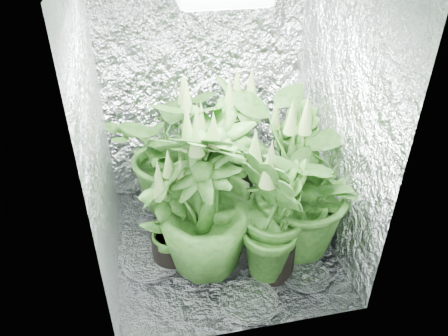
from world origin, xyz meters
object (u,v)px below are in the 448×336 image
at_px(plant_e, 297,186).
at_px(plant_h, 212,183).
at_px(plant_b, 236,140).
at_px(plant_c, 289,162).
at_px(plant_a, 178,149).
at_px(plant_g, 275,215).
at_px(plant_f, 168,217).
at_px(plant_d, 205,202).
at_px(circulation_fan, 273,172).

distance_m(plant_e, plant_h, 0.60).
distance_m(plant_b, plant_c, 0.48).
bearing_deg(plant_a, plant_g, -58.64).
distance_m(plant_a, plant_f, 0.67).
distance_m(plant_b, plant_d, 0.94).
relative_size(plant_c, plant_f, 1.07).
distance_m(plant_f, plant_g, 0.74).
bearing_deg(plant_f, plant_c, 23.54).
height_order(plant_b, plant_d, plant_d).
bearing_deg(plant_b, plant_a, -167.78).
relative_size(plant_c, circulation_fan, 2.61).
relative_size(plant_b, plant_g, 1.03).
bearing_deg(plant_c, plant_e, -104.31).
bearing_deg(plant_e, plant_a, 136.67).
relative_size(plant_e, plant_h, 1.07).
bearing_deg(plant_c, plant_g, -115.90).
bearing_deg(plant_c, plant_f, -156.46).
xyz_separation_m(plant_c, circulation_fan, (-0.03, 0.28, -0.29)).
bearing_deg(plant_g, plant_b, 91.71).
distance_m(plant_a, plant_h, 0.51).
bearing_deg(plant_d, plant_g, -18.40).
relative_size(plant_c, plant_e, 0.80).
relative_size(plant_b, plant_d, 0.93).
xyz_separation_m(plant_c, plant_e, (-0.13, -0.52, 0.14)).
bearing_deg(circulation_fan, plant_a, -154.31).
xyz_separation_m(plant_d, plant_e, (0.65, 0.03, 0.01)).
bearing_deg(plant_g, plant_e, 41.03).
bearing_deg(plant_a, plant_e, -43.33).
height_order(plant_d, plant_e, plant_d).
bearing_deg(plant_h, plant_e, -22.89).
xyz_separation_m(plant_a, plant_c, (0.87, -0.18, -0.12)).
xyz_separation_m(plant_b, plant_e, (0.24, -0.81, 0.06)).
bearing_deg(plant_e, plant_g, -138.97).
bearing_deg(plant_e, plant_f, 175.46).
bearing_deg(plant_f, plant_h, 25.15).
distance_m(plant_a, circulation_fan, 0.95).
xyz_separation_m(plant_d, plant_f, (-0.24, 0.10, -0.16)).
distance_m(plant_g, circulation_fan, 1.09).
relative_size(plant_h, circulation_fan, 3.04).
xyz_separation_m(plant_a, circulation_fan, (0.85, 0.10, -0.41)).
bearing_deg(plant_e, plant_h, 157.11).
distance_m(plant_e, circulation_fan, 0.91).
bearing_deg(plant_g, plant_c, 64.10).
height_order(plant_c, plant_f, plant_c).
bearing_deg(plant_g, plant_a, 121.36).
height_order(plant_e, circulation_fan, plant_e).
height_order(plant_g, circulation_fan, plant_g).
distance_m(plant_f, circulation_fan, 1.26).
height_order(plant_b, plant_h, plant_b).
bearing_deg(plant_d, plant_a, 97.20).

